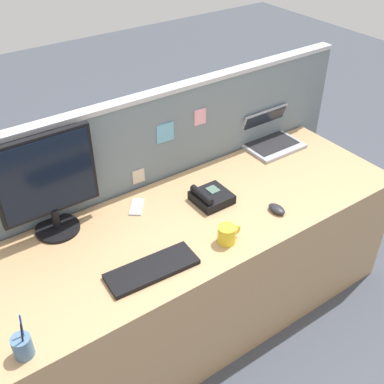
{
  "coord_description": "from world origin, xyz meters",
  "views": [
    {
      "loc": [
        -1.07,
        -1.48,
        2.2
      ],
      "look_at": [
        0.0,
        0.05,
        0.84
      ],
      "focal_mm": 44.4,
      "sensor_mm": 36.0,
      "label": 1
    }
  ],
  "objects_px": {
    "computer_mouse_right_hand": "(277,209)",
    "pen_cup": "(23,346)",
    "desktop_monitor": "(47,182)",
    "coffee_mug": "(227,234)",
    "keyboard_main": "(152,269)",
    "cell_phone_silver_slab": "(137,207)",
    "laptop": "(268,137)",
    "desk_phone": "(211,197)"
  },
  "relations": [
    {
      "from": "coffee_mug",
      "to": "desk_phone",
      "type": "bearing_deg",
      "value": 67.19
    },
    {
      "from": "computer_mouse_right_hand",
      "to": "coffee_mug",
      "type": "height_order",
      "value": "coffee_mug"
    },
    {
      "from": "desktop_monitor",
      "to": "pen_cup",
      "type": "xyz_separation_m",
      "value": [
        -0.36,
        -0.6,
        -0.23
      ]
    },
    {
      "from": "cell_phone_silver_slab",
      "to": "keyboard_main",
      "type": "bearing_deg",
      "value": -73.64
    },
    {
      "from": "desk_phone",
      "to": "coffee_mug",
      "type": "height_order",
      "value": "coffee_mug"
    },
    {
      "from": "desktop_monitor",
      "to": "desk_phone",
      "type": "bearing_deg",
      "value": -18.73
    },
    {
      "from": "laptop",
      "to": "coffee_mug",
      "type": "relative_size",
      "value": 2.73
    },
    {
      "from": "desktop_monitor",
      "to": "coffee_mug",
      "type": "height_order",
      "value": "desktop_monitor"
    },
    {
      "from": "desktop_monitor",
      "to": "laptop",
      "type": "bearing_deg",
      "value": 0.91
    },
    {
      "from": "keyboard_main",
      "to": "coffee_mug",
      "type": "relative_size",
      "value": 3.31
    },
    {
      "from": "desktop_monitor",
      "to": "coffee_mug",
      "type": "bearing_deg",
      "value": -41.39
    },
    {
      "from": "desktop_monitor",
      "to": "laptop",
      "type": "relative_size",
      "value": 1.51
    },
    {
      "from": "coffee_mug",
      "to": "desktop_monitor",
      "type": "bearing_deg",
      "value": 138.61
    },
    {
      "from": "desktop_monitor",
      "to": "cell_phone_silver_slab",
      "type": "bearing_deg",
      "value": -10.55
    },
    {
      "from": "keyboard_main",
      "to": "pen_cup",
      "type": "bearing_deg",
      "value": -167.42
    },
    {
      "from": "keyboard_main",
      "to": "coffee_mug",
      "type": "distance_m",
      "value": 0.39
    },
    {
      "from": "computer_mouse_right_hand",
      "to": "desktop_monitor",
      "type": "bearing_deg",
      "value": 151.24
    },
    {
      "from": "desktop_monitor",
      "to": "keyboard_main",
      "type": "relative_size",
      "value": 1.25
    },
    {
      "from": "desk_phone",
      "to": "keyboard_main",
      "type": "relative_size",
      "value": 0.45
    },
    {
      "from": "desktop_monitor",
      "to": "laptop",
      "type": "height_order",
      "value": "desktop_monitor"
    },
    {
      "from": "keyboard_main",
      "to": "pen_cup",
      "type": "xyz_separation_m",
      "value": [
        -0.59,
        -0.1,
        0.04
      ]
    },
    {
      "from": "laptop",
      "to": "desk_phone",
      "type": "relative_size",
      "value": 1.84
    },
    {
      "from": "laptop",
      "to": "coffee_mug",
      "type": "distance_m",
      "value": 0.95
    },
    {
      "from": "desktop_monitor",
      "to": "cell_phone_silver_slab",
      "type": "height_order",
      "value": "desktop_monitor"
    },
    {
      "from": "laptop",
      "to": "desk_phone",
      "type": "distance_m",
      "value": 0.7
    },
    {
      "from": "laptop",
      "to": "pen_cup",
      "type": "height_order",
      "value": "laptop"
    },
    {
      "from": "laptop",
      "to": "keyboard_main",
      "type": "bearing_deg",
      "value": -155.51
    },
    {
      "from": "laptop",
      "to": "pen_cup",
      "type": "relative_size",
      "value": 1.8
    },
    {
      "from": "desk_phone",
      "to": "pen_cup",
      "type": "xyz_separation_m",
      "value": [
        -1.09,
        -0.35,
        0.02
      ]
    },
    {
      "from": "computer_mouse_right_hand",
      "to": "coffee_mug",
      "type": "xyz_separation_m",
      "value": [
        -0.34,
        -0.03,
        0.03
      ]
    },
    {
      "from": "coffee_mug",
      "to": "keyboard_main",
      "type": "bearing_deg",
      "value": 174.56
    },
    {
      "from": "computer_mouse_right_hand",
      "to": "coffee_mug",
      "type": "distance_m",
      "value": 0.35
    },
    {
      "from": "desk_phone",
      "to": "keyboard_main",
      "type": "height_order",
      "value": "desk_phone"
    },
    {
      "from": "desk_phone",
      "to": "cell_phone_silver_slab",
      "type": "bearing_deg",
      "value": 152.61
    },
    {
      "from": "keyboard_main",
      "to": "cell_phone_silver_slab",
      "type": "relative_size",
      "value": 2.98
    },
    {
      "from": "desk_phone",
      "to": "coffee_mug",
      "type": "bearing_deg",
      "value": -112.81
    },
    {
      "from": "desktop_monitor",
      "to": "desk_phone",
      "type": "height_order",
      "value": "desktop_monitor"
    },
    {
      "from": "desktop_monitor",
      "to": "desk_phone",
      "type": "relative_size",
      "value": 2.78
    },
    {
      "from": "pen_cup",
      "to": "cell_phone_silver_slab",
      "type": "distance_m",
      "value": 0.92
    },
    {
      "from": "desktop_monitor",
      "to": "computer_mouse_right_hand",
      "type": "height_order",
      "value": "desktop_monitor"
    },
    {
      "from": "keyboard_main",
      "to": "computer_mouse_right_hand",
      "type": "height_order",
      "value": "computer_mouse_right_hand"
    },
    {
      "from": "computer_mouse_right_hand",
      "to": "pen_cup",
      "type": "xyz_separation_m",
      "value": [
        -1.32,
        -0.09,
        0.03
      ]
    }
  ]
}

